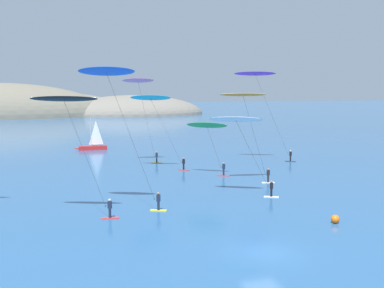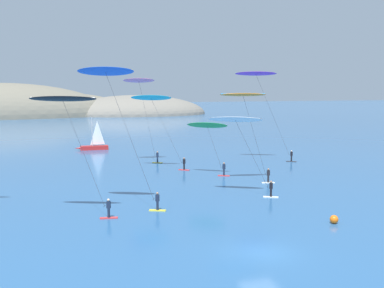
# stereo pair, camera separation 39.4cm
# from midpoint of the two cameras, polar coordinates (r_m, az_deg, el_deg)

# --- Properties ---
(ground_plane) EXTENTS (600.00, 600.00, 0.00)m
(ground_plane) POSITION_cam_midpoint_polar(r_m,az_deg,el_deg) (33.50, 8.50, -12.60)
(ground_plane) COLOR #285689
(headland_island) EXTENTS (119.96, 53.42, 24.80)m
(headland_island) POSITION_cam_midpoint_polar(r_m,az_deg,el_deg) (191.82, -16.35, 3.26)
(headland_island) COLOR #6B6656
(headland_island) RESTS_ON ground
(sailboat_near) EXTENTS (5.88, 1.41, 5.70)m
(sailboat_near) POSITION_cam_midpoint_polar(r_m,az_deg,el_deg) (86.44, -11.58, -0.25)
(sailboat_near) COLOR #B22323
(sailboat_near) RESTS_ON ground
(kitesurfer_cyan) EXTENTS (7.48, 4.31, 10.06)m
(kitesurfer_cyan) POSITION_cam_midpoint_polar(r_m,az_deg,el_deg) (64.07, -4.40, 4.87)
(kitesurfer_cyan) COLOR red
(kitesurfer_cyan) RESTS_ON ground
(kitesurfer_pink) EXTENTS (5.62, 2.22, 12.35)m
(kitesurfer_pink) POSITION_cam_midpoint_polar(r_m,az_deg,el_deg) (69.30, -5.97, 6.74)
(kitesurfer_pink) COLOR yellow
(kitesurfer_pink) RESTS_ON ground
(kitesurfer_white) EXTENTS (6.71, 4.16, 8.20)m
(kitesurfer_white) POSITION_cam_midpoint_polar(r_m,az_deg,el_deg) (48.49, 5.73, 2.25)
(kitesurfer_white) COLOR silver
(kitesurfer_white) RESTS_ON ground
(kitesurfer_blue) EXTENTS (7.61, 4.11, 12.89)m
(kitesurfer_blue) POSITION_cam_midpoint_polar(r_m,az_deg,el_deg) (43.28, -9.53, 7.38)
(kitesurfer_blue) COLOR yellow
(kitesurfer_blue) RESTS_ON ground
(kitesurfer_black) EXTENTS (7.09, 3.19, 10.41)m
(kitesurfer_black) POSITION_cam_midpoint_polar(r_m,az_deg,el_deg) (41.24, -14.36, 4.04)
(kitesurfer_black) COLOR red
(kitesurfer_black) RESTS_ON ground
(kitesurfer_orange) EXTENTS (6.54, 2.07, 10.43)m
(kitesurfer_orange) POSITION_cam_midpoint_polar(r_m,az_deg,el_deg) (54.73, 6.56, 4.90)
(kitesurfer_orange) COLOR silver
(kitesurfer_orange) RESTS_ON ground
(kitesurfer_green) EXTENTS (5.08, 4.02, 6.76)m
(kitesurfer_green) POSITION_cam_midpoint_polar(r_m,az_deg,el_deg) (59.95, 2.15, 1.80)
(kitesurfer_green) COLOR red
(kitesurfer_green) RESTS_ON ground
(kitesurfer_purple) EXTENTS (8.77, 4.65, 13.34)m
(kitesurfer_purple) POSITION_cam_midpoint_polar(r_m,az_deg,el_deg) (71.74, 8.01, 7.61)
(kitesurfer_purple) COLOR #2D2D33
(kitesurfer_purple) RESTS_ON ground
(marker_buoy) EXTENTS (0.70, 0.70, 0.70)m
(marker_buoy) POSITION_cam_midpoint_polar(r_m,az_deg,el_deg) (41.33, 16.75, -8.54)
(marker_buoy) COLOR orange
(marker_buoy) RESTS_ON ground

